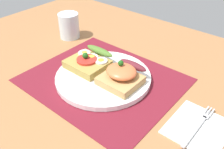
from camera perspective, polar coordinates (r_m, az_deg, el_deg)
name	(u,v)px	position (r cm, az deg, el deg)	size (l,w,h in cm)	color
ground_plane	(103,85)	(66.72, -1.98, -2.39)	(120.00, 90.00, 3.20)	#A46D41
placemat	(103,80)	(65.67, -2.01, -1.18)	(38.25, 32.42, 0.30)	maroon
plate	(103,77)	(65.19, -2.02, -0.59)	(24.91, 24.91, 1.36)	white
sandwich_egg_tomato	(89,61)	(67.75, -5.22, 3.02)	(10.53, 10.48, 4.28)	#A88D44
sandwich_salmon	(123,75)	(61.31, 2.44, -0.01)	(9.40, 10.27, 5.85)	tan
napkin	(199,127)	(55.89, 19.27, -11.26)	(11.56, 12.73, 0.60)	white
fork	(199,124)	(55.73, 19.38, -10.78)	(1.62, 14.17, 0.32)	#B7B7BC
drinking_glass	(69,26)	(86.97, -9.83, 10.99)	(6.80, 6.80, 8.39)	silver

